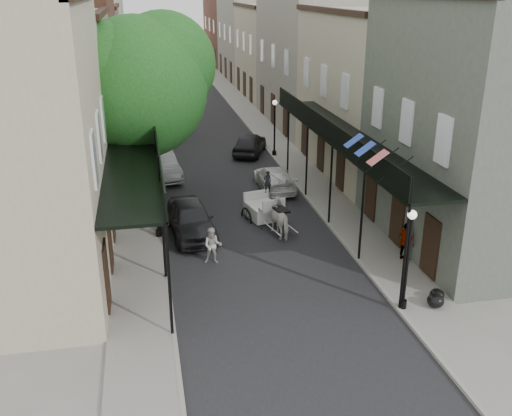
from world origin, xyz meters
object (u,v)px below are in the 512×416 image
horse (282,219)px  lamppost_right_far (275,127)px  tree_near (145,81)px  lamppost_right_near (407,259)px  tree_far (141,60)px  pedestrian_sidewalk_left (149,148)px  car_left_far (156,124)px  pedestrian_sidewalk_right (406,242)px  car_left_near (191,219)px  pedestrian_walking (213,246)px  car_left_mid (160,165)px  car_right_far (250,143)px  lamppost_left (156,196)px  carriage (260,197)px  car_right_near (274,178)px

horse → lamppost_right_far: bearing=-114.2°
tree_near → lamppost_right_near: bearing=-55.7°
tree_far → pedestrian_sidewalk_left: 7.64m
pedestrian_sidewalk_left → car_left_far: (0.75, 8.67, -0.36)m
horse → pedestrian_sidewalk_left: (-5.70, 13.00, 0.16)m
lamppost_right_near → pedestrian_sidewalk_right: bearing=64.2°
lamppost_right_far → car_left_near: lamppost_right_far is taller
horse → car_left_far: 22.23m
tree_far → lamppost_right_far: tree_far is taller
car_left_far → lamppost_right_far: bearing=-27.1°
lamppost_right_far → pedestrian_walking: (-6.10, -14.96, -1.26)m
lamppost_right_far → pedestrian_sidewalk_right: size_ratio=2.24×
pedestrian_sidewalk_left → lamppost_right_far: bearing=161.0°
car_left_mid → car_right_far: size_ratio=1.09×
lamppost_right_far → pedestrian_sidewalk_left: bearing=177.9°
pedestrian_walking → lamppost_right_far: bearing=78.7°
lamppost_left → car_left_far: size_ratio=0.87×
lamppost_left → car_right_far: lamppost_left is taller
pedestrian_walking → pedestrian_sidewalk_right: (7.80, -1.53, 0.16)m
pedestrian_sidewalk_right → car_right_far: size_ratio=0.38×
pedestrian_sidewalk_left → car_right_far: (6.80, 0.70, -0.21)m
pedestrian_walking → car_left_mid: size_ratio=0.33×
lamppost_right_near → carriage: 10.27m
lamppost_right_far → pedestrian_walking: size_ratio=2.36×
car_right_far → tree_near: bearing=74.5°
lamppost_right_near → car_right_far: (-1.50, 21.00, -1.30)m
lamppost_left → pedestrian_sidewalk_left: 12.35m
pedestrian_sidewalk_left → car_left_near: size_ratio=0.36×
pedestrian_sidewalk_left → pedestrian_sidewalk_right: (10.00, -16.79, -0.01)m
car_left_near → car_right_near: bearing=41.8°
pedestrian_walking → car_right_far: (4.60, 15.96, -0.04)m
carriage → car_left_near: (-3.55, -1.59, -0.25)m
lamppost_right_far → horse: bearing=-101.6°
car_right_far → carriage: bearing=103.9°
carriage → pedestrian_walking: (-2.95, -4.68, -0.25)m
tree_near → car_left_near: bearing=-68.4°
pedestrian_sidewalk_left → car_right_far: bearing=169.0°
car_right_near → lamppost_right_far: bearing=-102.6°
pedestrian_sidewalk_left → car_left_mid: (0.60, -3.30, -0.17)m
car_left_near → car_right_near: size_ratio=1.04×
tree_near → car_left_mid: size_ratio=2.02×
tree_far → pedestrian_walking: (2.25, -21.14, -5.05)m
pedestrian_sidewalk_left → pedestrian_walking: bearing=81.3°
lamppost_right_far → car_right_far: (-1.50, 1.00, -1.30)m
lamppost_right_near → lamppost_left: 11.46m
lamppost_right_near → horse: lamppost_right_near is taller
horse → car_left_far: horse is taller
lamppost_left → car_left_far: (0.65, 20.97, -1.46)m
car_left_mid → car_right_far: (6.20, 4.00, -0.04)m
lamppost_left → pedestrian_walking: (2.10, -2.96, -1.26)m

